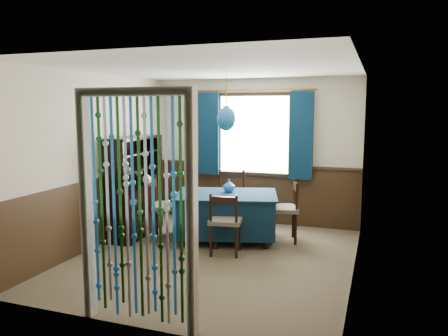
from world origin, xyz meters
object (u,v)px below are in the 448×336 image
at_px(chair_near, 225,222).
at_px(vase_sideboard, 146,177).
at_px(chair_left, 166,206).
at_px(pendant_lamp, 226,119).
at_px(bowl_shelf, 126,169).
at_px(dining_table, 226,213).
at_px(chair_far, 231,198).
at_px(chair_right, 285,209).
at_px(sideboard, 134,200).
at_px(vase_table, 229,186).

xyz_separation_m(chair_near, vase_sideboard, (-1.61, 0.70, 0.42)).
bearing_deg(chair_left, pendant_lamp, 81.09).
relative_size(chair_left, bowl_shelf, 4.17).
distance_m(dining_table, chair_far, 0.65).
bearing_deg(chair_left, vase_sideboard, -147.15).
bearing_deg(chair_right, vase_sideboard, 79.00).
bearing_deg(chair_left, sideboard, -118.55).
xyz_separation_m(chair_near, bowl_shelf, (-1.61, 0.10, 0.64)).
bearing_deg(chair_right, sideboard, 85.87).
xyz_separation_m(sideboard, vase_table, (1.46, 0.34, 0.26)).
xyz_separation_m(chair_far, pendant_lamp, (0.14, -0.63, 1.33)).
distance_m(vase_table, vase_sideboard, 1.41).
bearing_deg(chair_right, chair_left, 90.80).
xyz_separation_m(sideboard, pendant_lamp, (1.47, 0.20, 1.29)).
relative_size(chair_near, chair_left, 0.90).
xyz_separation_m(sideboard, vase_sideboard, (0.06, 0.29, 0.33)).
bearing_deg(bowl_shelf, chair_far, 41.96).
bearing_deg(dining_table, chair_left, 179.71).
bearing_deg(chair_right, chair_far, 54.19).
height_order(dining_table, pendant_lamp, pendant_lamp).
distance_m(sideboard, bowl_shelf, 0.63).
relative_size(chair_left, pendant_lamp, 1.16).
relative_size(dining_table, bowl_shelf, 7.51).
relative_size(chair_far, chair_right, 1.06).
height_order(dining_table, vase_sideboard, vase_sideboard).
relative_size(dining_table, chair_left, 1.80).
distance_m(chair_near, chair_left, 1.16).
height_order(chair_far, sideboard, sideboard).
bearing_deg(bowl_shelf, vase_table, 25.08).
xyz_separation_m(pendant_lamp, vase_sideboard, (-1.41, 0.08, -0.96)).
distance_m(chair_near, bowl_shelf, 1.73).
bearing_deg(vase_table, chair_near, -74.64).
distance_m(sideboard, vase_sideboard, 0.44).
distance_m(chair_right, vase_table, 0.92).
relative_size(chair_far, vase_sideboard, 4.64).
distance_m(dining_table, chair_left, 0.93).
xyz_separation_m(dining_table, vase_sideboard, (-1.41, 0.08, 0.46)).
distance_m(chair_far, vase_sideboard, 1.43).
height_order(chair_near, chair_right, chair_right).
xyz_separation_m(chair_left, chair_right, (1.74, 0.52, -0.02)).
height_order(sideboard, bowl_shelf, sideboard).
xyz_separation_m(dining_table, chair_far, (-0.14, 0.63, 0.09)).
bearing_deg(dining_table, vase_table, 76.48).
distance_m(chair_near, chair_right, 1.09).
distance_m(chair_left, sideboard, 0.57).
bearing_deg(vase_table, chair_right, 8.58).
xyz_separation_m(chair_right, vase_table, (-0.85, -0.13, 0.32)).
bearing_deg(pendant_lamp, chair_right, 17.64).
distance_m(bowl_shelf, vase_sideboard, 0.64).
relative_size(chair_right, vase_table, 5.19).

